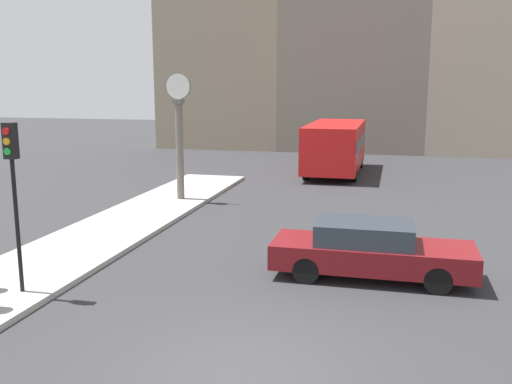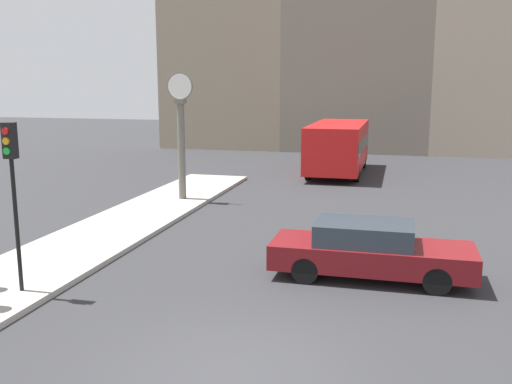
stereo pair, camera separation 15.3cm
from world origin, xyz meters
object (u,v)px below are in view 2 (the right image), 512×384
bus_distant (338,145)px  street_clock (181,135)px  traffic_light_near (12,172)px  sedan_car (370,250)px

bus_distant → street_clock: (-5.15, -8.77, 1.17)m
traffic_light_near → street_clock: bearing=91.9°
bus_distant → street_clock: 10.24m
sedan_car → traffic_light_near: 8.26m
street_clock → sedan_car: bearing=-43.6°
street_clock → bus_distant: bearing=59.6°
bus_distant → traffic_light_near: size_ratio=2.03×
traffic_light_near → bus_distant: bearing=76.0°
sedan_car → bus_distant: bus_distant is taller
sedan_car → traffic_light_near: bearing=-156.9°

